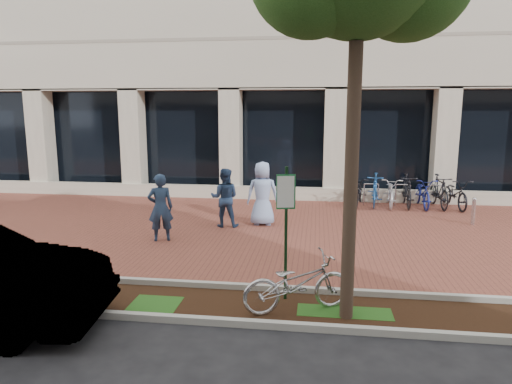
# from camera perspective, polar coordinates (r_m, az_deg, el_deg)

# --- Properties ---
(ground) EXTENTS (120.00, 120.00, 0.00)m
(ground) POSITION_cam_1_polar(r_m,az_deg,el_deg) (13.24, 1.51, -4.73)
(ground) COLOR black
(ground) RESTS_ON ground
(brick_plaza) EXTENTS (40.00, 9.00, 0.01)m
(brick_plaza) POSITION_cam_1_polar(r_m,az_deg,el_deg) (13.24, 1.51, -4.71)
(brick_plaza) COLOR brown
(brick_plaza) RESTS_ON ground
(planting_strip) EXTENTS (40.00, 1.50, 0.01)m
(planting_strip) POSITION_cam_1_polar(r_m,az_deg,el_deg) (8.32, -2.49, -14.02)
(planting_strip) COLOR black
(planting_strip) RESTS_ON ground
(curb_plaza_side) EXTENTS (40.00, 0.12, 0.12)m
(curb_plaza_side) POSITION_cam_1_polar(r_m,az_deg,el_deg) (8.98, -1.63, -11.75)
(curb_plaza_side) COLOR #A1A097
(curb_plaza_side) RESTS_ON ground
(curb_street_side) EXTENTS (40.00, 0.12, 0.12)m
(curb_street_side) POSITION_cam_1_polar(r_m,az_deg,el_deg) (7.63, -3.51, -15.92)
(curb_street_side) COLOR #A1A097
(curb_street_side) RESTS_ON ground
(parking_sign) EXTENTS (0.34, 0.07, 2.45)m
(parking_sign) POSITION_cam_1_polar(r_m,az_deg,el_deg) (8.10, 3.77, -3.10)
(parking_sign) COLOR #14391B
(parking_sign) RESTS_ON ground
(locked_bicycle) EXTENTS (2.05, 1.37, 1.02)m
(locked_bicycle) POSITION_cam_1_polar(r_m,az_deg,el_deg) (7.97, 5.20, -11.27)
(locked_bicycle) COLOR #B2B3B7
(locked_bicycle) RESTS_ON ground
(pedestrian_left) EXTENTS (0.77, 0.64, 1.79)m
(pedestrian_left) POSITION_cam_1_polar(r_m,az_deg,el_deg) (12.19, -11.86, -1.92)
(pedestrian_left) COLOR #1E314C
(pedestrian_left) RESTS_ON ground
(pedestrian_mid) EXTENTS (0.88, 0.70, 1.74)m
(pedestrian_mid) POSITION_cam_1_polar(r_m,az_deg,el_deg) (13.44, -3.94, -0.72)
(pedestrian_mid) COLOR navy
(pedestrian_mid) RESTS_ON ground
(pedestrian_right) EXTENTS (1.01, 0.72, 1.92)m
(pedestrian_right) POSITION_cam_1_polar(r_m,az_deg,el_deg) (13.57, 0.82, -0.20)
(pedestrian_right) COLOR #8EA6D4
(pedestrian_right) RESTS_ON ground
(bollard) EXTENTS (0.12, 0.12, 0.85)m
(bollard) POSITION_cam_1_polar(r_m,az_deg,el_deg) (15.14, 25.53, -2.15)
(bollard) COLOR #B6B5BA
(bollard) RESTS_ON ground
(bike_rack_cluster) EXTENTS (4.30, 2.11, 1.17)m
(bike_rack_cluster) POSITION_cam_1_polar(r_m,az_deg,el_deg) (17.05, 18.32, 0.04)
(bike_rack_cluster) COLOR black
(bike_rack_cluster) RESTS_ON ground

